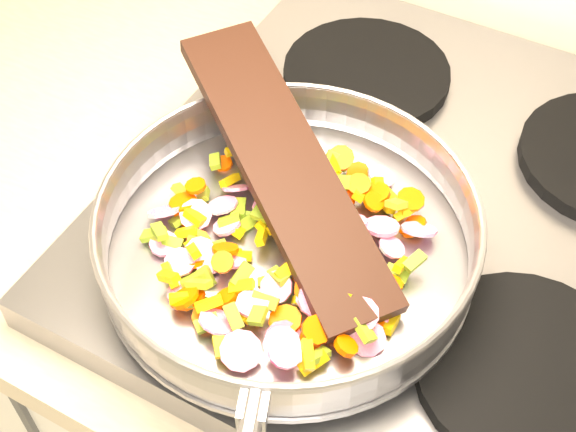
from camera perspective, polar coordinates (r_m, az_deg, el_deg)
The scene contains 7 objects.
cooktop at distance 0.83m, azimuth 10.09°, elevation -0.05°, with size 0.60×0.60×0.04m, color #939399.
grate_fl at distance 0.76m, azimuth -3.44°, elevation -1.88°, with size 0.19×0.19×0.02m, color black.
grate_fr at distance 0.71m, azimuth 16.62°, elevation -10.41°, with size 0.19×0.19×0.02m, color black.
grate_bl at distance 0.93m, azimuth 5.60°, elevation 10.05°, with size 0.19×0.19×0.02m, color black.
saute_pan at distance 0.71m, azimuth -0.02°, elevation -1.17°, with size 0.38×0.53×0.06m.
vegetable_heap at distance 0.72m, azimuth -0.04°, elevation -2.16°, with size 0.26×0.27×0.05m.
wooden_spatula at distance 0.73m, azimuth -0.22°, elevation 3.53°, with size 0.33×0.08×0.02m, color black.
Camera 1 is at (-0.57, 1.14, 1.54)m, focal length 50.00 mm.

